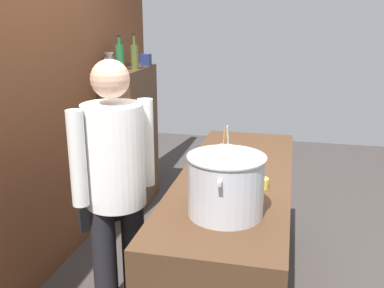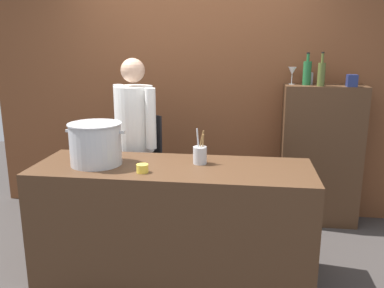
% 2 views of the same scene
% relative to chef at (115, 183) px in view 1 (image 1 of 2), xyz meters
% --- Properties ---
extents(brick_back_panel, '(4.40, 0.10, 3.00)m').
position_rel_chef_xyz_m(brick_back_panel, '(0.45, 0.77, 0.54)').
color(brick_back_panel, brown).
rests_on(brick_back_panel, ground_plane).
extents(prep_counter, '(2.07, 0.70, 0.90)m').
position_rel_chef_xyz_m(prep_counter, '(0.45, -0.63, -0.51)').
color(prep_counter, '#472D1C').
rests_on(prep_counter, ground_plane).
extents(bar_cabinet, '(0.76, 0.32, 1.39)m').
position_rel_chef_xyz_m(bar_cabinet, '(1.72, 0.56, -0.27)').
color(bar_cabinet, '#472D1C').
rests_on(bar_cabinet, ground_plane).
extents(chef, '(0.46, 0.41, 1.66)m').
position_rel_chef_xyz_m(chef, '(0.00, 0.00, 0.00)').
color(chef, black).
rests_on(chef, ground_plane).
extents(stockpot_large, '(0.45, 0.40, 0.31)m').
position_rel_chef_xyz_m(stockpot_large, '(-0.12, -0.65, 0.09)').
color(stockpot_large, '#B7BABF').
rests_on(stockpot_large, prep_counter).
extents(utensil_crock, '(0.10, 0.10, 0.27)m').
position_rel_chef_xyz_m(utensil_crock, '(0.65, -0.53, 0.00)').
color(utensil_crock, '#B7BABF').
rests_on(utensil_crock, prep_counter).
extents(butter_jar, '(0.08, 0.08, 0.06)m').
position_rel_chef_xyz_m(butter_jar, '(0.27, -0.80, -0.04)').
color(butter_jar, yellow).
rests_on(butter_jar, prep_counter).
extents(wine_bottle_olive, '(0.07, 0.07, 0.31)m').
position_rel_chef_xyz_m(wine_bottle_olive, '(1.66, 0.47, 0.55)').
color(wine_bottle_olive, '#475123').
rests_on(wine_bottle_olive, bar_cabinet).
extents(wine_bottle_green, '(0.08, 0.08, 0.30)m').
position_rel_chef_xyz_m(wine_bottle_green, '(1.54, 0.56, 0.55)').
color(wine_bottle_green, '#1E592D').
rests_on(wine_bottle_green, bar_cabinet).
extents(wine_glass_short, '(0.08, 0.08, 0.17)m').
position_rel_chef_xyz_m(wine_glass_short, '(1.41, 0.61, 0.55)').
color(wine_glass_short, silver).
rests_on(wine_glass_short, bar_cabinet).
extents(spice_tin_navy, '(0.09, 0.09, 0.11)m').
position_rel_chef_xyz_m(spice_tin_navy, '(1.93, 0.45, 0.48)').
color(spice_tin_navy, navy).
rests_on(spice_tin_navy, bar_cabinet).
extents(spice_tin_silver, '(0.08, 0.08, 0.11)m').
position_rel_chef_xyz_m(spice_tin_silver, '(1.57, 0.66, 0.49)').
color(spice_tin_silver, '#B2B2B7').
rests_on(spice_tin_silver, bar_cabinet).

